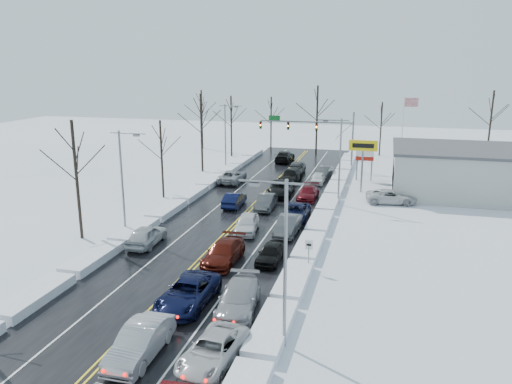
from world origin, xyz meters
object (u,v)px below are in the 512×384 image
(traffic_signal_mast, at_px, (316,129))
(dealership_building, at_px, (486,172))
(flagpole, at_px, (404,127))
(tires_plus_sign, at_px, (363,149))
(oncoming_car_0, at_px, (234,206))

(traffic_signal_mast, distance_m, dealership_building, 23.01)
(flagpole, bearing_deg, tires_plus_sign, -108.44)
(flagpole, relative_size, dealership_building, 0.49)
(flagpole, height_order, dealership_building, flagpole)
(traffic_signal_mast, height_order, oncoming_car_0, traffic_signal_mast)
(flagpole, bearing_deg, oncoming_car_0, -125.92)
(dealership_building, bearing_deg, oncoming_car_0, -156.03)
(traffic_signal_mast, xyz_separation_m, tires_plus_sign, (7.05, -12.00, -0.49))
(flagpole, bearing_deg, dealership_building, -53.73)
(flagpole, xyz_separation_m, dealership_building, (8.80, -12.00, -3.27))
(tires_plus_sign, height_order, flagpole, flagpole)
(tires_plus_sign, distance_m, oncoming_car_0, 16.33)
(tires_plus_sign, xyz_separation_m, dealership_building, (13.48, 2.01, -2.34))
(traffic_signal_mast, relative_size, oncoming_car_0, 2.98)
(flagpole, distance_m, dealership_building, 15.24)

